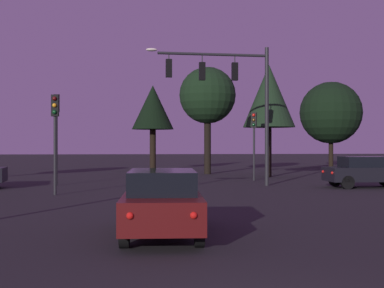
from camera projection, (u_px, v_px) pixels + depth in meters
ground_plane at (164, 181)px, 30.25m from camera, size 168.00×168.00×0.00m
traffic_signal_mast_arm at (230, 87)px, 26.92m from camera, size 6.29×0.63×7.09m
traffic_light_corner_left at (57, 121)px, 27.30m from camera, size 0.34×0.38×4.68m
traffic_light_corner_right at (254, 132)px, 30.94m from camera, size 0.37×0.39×3.98m
traffic_light_median at (55, 124)px, 22.15m from camera, size 0.30×0.35×4.19m
car_nearside_lane at (162, 201)px, 12.33m from camera, size 1.93×4.65×1.52m
car_crossing_left at (366, 171)px, 26.00m from camera, size 4.06×1.80×1.52m
tree_left_far at (153, 108)px, 42.86m from camera, size 3.38×3.38×6.89m
tree_center_horizon at (269, 96)px, 34.33m from camera, size 3.37×3.37×7.28m
tree_right_cluster at (208, 96)px, 37.83m from camera, size 4.03×4.03×7.63m
tree_lot_edge at (331, 113)px, 48.22m from camera, size 5.62×5.62×7.80m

